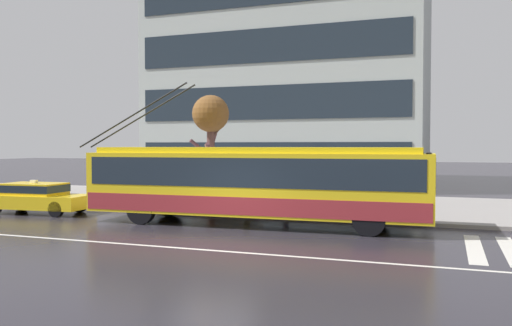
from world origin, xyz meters
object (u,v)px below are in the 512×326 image
(bus_shelter, at_px, (217,164))
(pedestrian_approaching_curb, at_px, (248,173))
(trolleybus, at_px, (254,182))
(taxi_queued_behind_bus, at_px, (36,196))
(pedestrian_at_shelter, at_px, (286,189))
(street_tree_bare, at_px, (211,119))

(bus_shelter, distance_m, pedestrian_approaching_curb, 2.17)
(trolleybus, xyz_separation_m, taxi_queued_behind_bus, (-9.67, -0.09, -0.83))
(taxi_queued_behind_bus, height_order, pedestrian_at_shelter, pedestrian_at_shelter)
(trolleybus, relative_size, pedestrian_approaching_curb, 6.62)
(bus_shelter, xyz_separation_m, street_tree_bare, (-0.37, 0.12, 1.96))
(taxi_queued_behind_bus, distance_m, pedestrian_approaching_curb, 8.96)
(pedestrian_at_shelter, bearing_deg, street_tree_bare, 169.71)
(taxi_queued_behind_bus, height_order, bus_shelter, bus_shelter)
(pedestrian_at_shelter, height_order, pedestrian_approaching_curb, pedestrian_approaching_curb)
(pedestrian_at_shelter, xyz_separation_m, street_tree_bare, (-3.61, 0.66, 2.90))
(pedestrian_approaching_curb, bearing_deg, trolleybus, -63.94)
(taxi_queued_behind_bus, relative_size, pedestrian_at_shelter, 2.87)
(bus_shelter, bearing_deg, street_tree_bare, 162.27)
(pedestrian_at_shelter, distance_m, pedestrian_approaching_curb, 1.64)
(trolleybus, bearing_deg, pedestrian_approaching_curb, 116.06)
(trolleybus, bearing_deg, taxi_queued_behind_bus, -179.48)
(trolleybus, height_order, bus_shelter, trolleybus)
(bus_shelter, bearing_deg, pedestrian_approaching_curb, -31.06)
(taxi_queued_behind_bus, relative_size, street_tree_bare, 0.94)
(bus_shelter, relative_size, pedestrian_at_shelter, 2.54)
(trolleybus, height_order, pedestrian_at_shelter, trolleybus)
(pedestrian_approaching_curb, bearing_deg, bus_shelter, 148.94)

